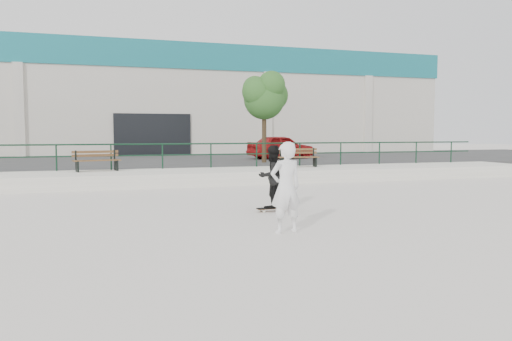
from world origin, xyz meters
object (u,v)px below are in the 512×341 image
object	(u,v)px
bench_left	(97,161)
standing_skater	(272,177)
tree	(265,95)
bench_right	(298,158)
seated_skater	(286,188)
red_car	(281,147)
skateboard	(272,208)

from	to	relation	value
bench_left	standing_skater	world-z (taller)	standing_skater
standing_skater	tree	bearing A→B (deg)	-123.83
bench_right	seated_skater	size ratio (longest dim) A/B	1.01
bench_right	bench_left	bearing A→B (deg)	-171.57
bench_left	bench_right	size ratio (longest dim) A/B	0.99
red_car	bench_left	bearing A→B (deg)	111.09
seated_skater	tree	bearing A→B (deg)	-113.68
tree	standing_skater	xyz separation A→B (m)	(-3.65, -11.41, -2.92)
bench_left	standing_skater	size ratio (longest dim) A/B	1.15
bench_left	red_car	world-z (taller)	red_car
bench_left	standing_skater	bearing A→B (deg)	-74.37
seated_skater	bench_left	bearing A→B (deg)	-78.50
tree	red_car	bearing A→B (deg)	57.62
skateboard	seated_skater	world-z (taller)	seated_skater
red_car	skateboard	xyz separation A→B (m)	(-5.71, -14.66, -1.09)
tree	seated_skater	world-z (taller)	tree
bench_left	seated_skater	world-z (taller)	seated_skater
tree	standing_skater	size ratio (longest dim) A/B	2.83
red_car	seated_skater	distance (m)	18.42
bench_right	red_car	xyz separation A→B (m)	(1.70, 6.62, 0.26)
bench_left	bench_right	world-z (taller)	bench_right
red_car	standing_skater	distance (m)	15.74
red_car	seated_skater	world-z (taller)	red_car
seated_skater	red_car	bearing A→B (deg)	-116.85
bench_left	seated_skater	xyz separation A→B (m)	(3.53, -10.77, 0.00)
standing_skater	seated_skater	xyz separation A→B (m)	(-0.64, -2.63, 0.02)
tree	bench_left	bearing A→B (deg)	-157.33
bench_right	tree	size ratio (longest dim) A/B	0.41
bench_right	tree	xyz separation A→B (m)	(-0.36, 3.38, 2.89)
tree	standing_skater	world-z (taller)	tree
skateboard	standing_skater	xyz separation A→B (m)	(0.00, 0.00, 0.80)
tree	standing_skater	distance (m)	12.34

